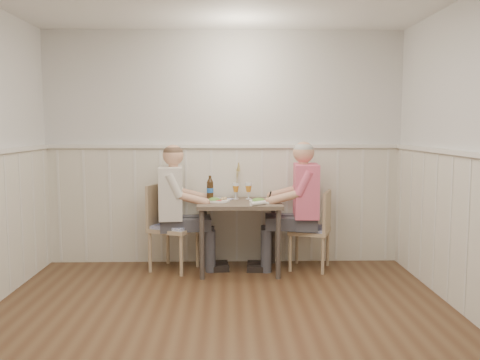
{
  "coord_description": "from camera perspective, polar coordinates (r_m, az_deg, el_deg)",
  "views": [
    {
      "loc": [
        0.05,
        -3.47,
        1.54
      ],
      "look_at": [
        0.17,
        1.64,
        1.0
      ],
      "focal_mm": 38.0,
      "sensor_mm": 36.0,
      "label": 1
    }
  ],
  "objects": [
    {
      "name": "chair_right",
      "position": [
        5.54,
        8.37,
        -5.23
      ],
      "size": [
        0.51,
        0.51,
        0.86
      ],
      "color": "tan",
      "rests_on": "ground"
    },
    {
      "name": "ground_plane",
      "position": [
        3.8,
        -2.07,
        -17.9
      ],
      "size": [
        4.5,
        4.5,
        0.0
      ],
      "primitive_type": "plane",
      "color": "#492D1B"
    },
    {
      "name": "wainscot",
      "position": [
        4.24,
        -1.98,
        -5.54
      ],
      "size": [
        4.0,
        4.49,
        1.34
      ],
      "color": "silver",
      "rests_on": "ground"
    },
    {
      "name": "chair_left",
      "position": [
        5.53,
        -7.96,
        -4.85
      ],
      "size": [
        0.57,
        0.57,
        0.92
      ],
      "color": "tan",
      "rests_on": "ground"
    },
    {
      "name": "room_shell",
      "position": [
        3.47,
        -2.17,
        5.68
      ],
      "size": [
        4.04,
        4.54,
        2.6
      ],
      "color": "silver",
      "rests_on": "ground"
    },
    {
      "name": "beer_glass_a",
      "position": [
        5.53,
        0.96,
        -0.93
      ],
      "size": [
        0.07,
        0.07,
        0.18
      ],
      "color": "silver",
      "rests_on": "dining_table"
    },
    {
      "name": "plate_man",
      "position": [
        5.31,
        2.44,
        -2.28
      ],
      "size": [
        0.28,
        0.28,
        0.07
      ],
      "color": "white",
      "rests_on": "dining_table"
    },
    {
      "name": "grass_vase",
      "position": [
        5.65,
        -0.46,
        -0.11
      ],
      "size": [
        0.05,
        0.05,
        0.41
      ],
      "color": "silver",
      "rests_on": "dining_table"
    },
    {
      "name": "beer_glass_b",
      "position": [
        5.53,
        -0.48,
        -0.94
      ],
      "size": [
        0.07,
        0.07,
        0.18
      ],
      "color": "silver",
      "rests_on": "dining_table"
    },
    {
      "name": "gingham_mat",
      "position": [
        5.52,
        -2.54,
        -2.18
      ],
      "size": [
        0.37,
        0.34,
        0.01
      ],
      "color": "#4E59A6",
      "rests_on": "dining_table"
    },
    {
      "name": "diner_cream",
      "position": [
        5.46,
        -7.29,
        -4.19
      ],
      "size": [
        0.66,
        0.46,
        1.37
      ],
      "color": "#3F3F47",
      "rests_on": "ground"
    },
    {
      "name": "rolled_napkin",
      "position": [
        5.11,
        2.03,
        -2.63
      ],
      "size": [
        0.18,
        0.16,
        0.04
      ],
      "color": "white",
      "rests_on": "dining_table"
    },
    {
      "name": "dining_table",
      "position": [
        5.39,
        -0.05,
        -3.53
      ],
      "size": [
        0.87,
        0.7,
        0.75
      ],
      "color": "brown",
      "rests_on": "ground"
    },
    {
      "name": "man_in_pink",
      "position": [
        5.47,
        6.92,
        -4.02
      ],
      "size": [
        0.67,
        0.47,
        1.41
      ],
      "color": "#3F3F47",
      "rests_on": "ground"
    },
    {
      "name": "beer_bottle",
      "position": [
        5.53,
        -3.38,
        -0.99
      ],
      "size": [
        0.07,
        0.07,
        0.26
      ],
      "color": "#33210F",
      "rests_on": "dining_table"
    },
    {
      "name": "plate_diner",
      "position": [
        5.37,
        -2.61,
        -2.22
      ],
      "size": [
        0.26,
        0.26,
        0.06
      ],
      "color": "white",
      "rests_on": "dining_table"
    }
  ]
}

